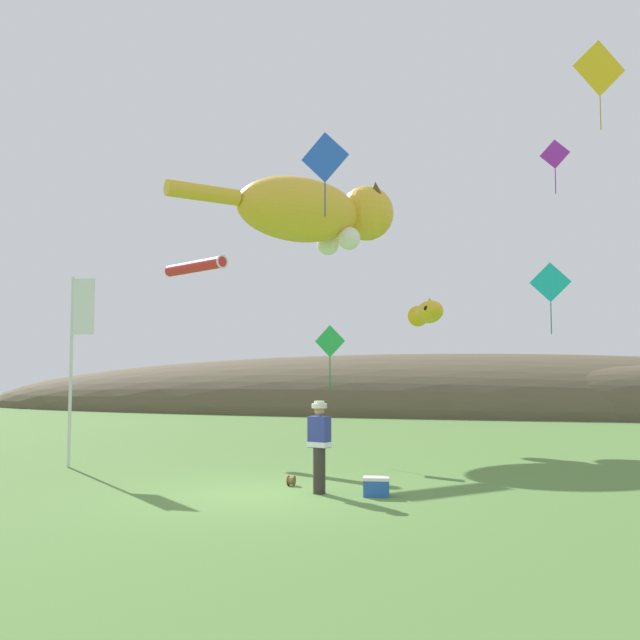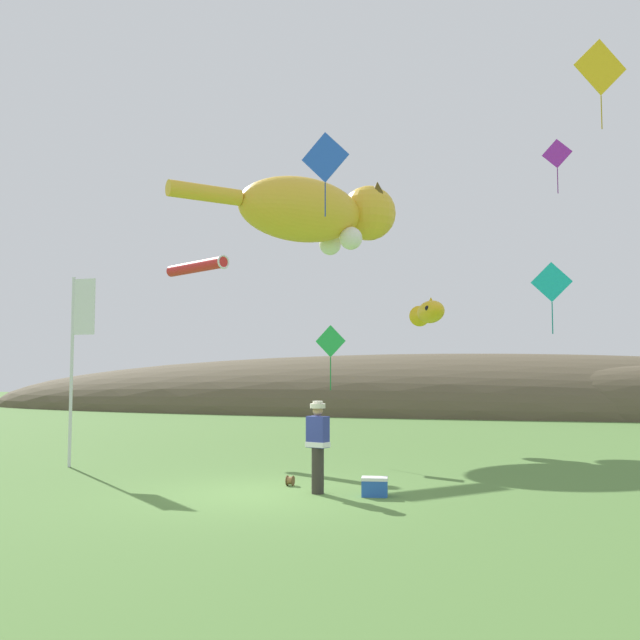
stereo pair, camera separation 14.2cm
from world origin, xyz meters
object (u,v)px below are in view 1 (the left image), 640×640
(festival_banner_pole, at_px, (77,342))
(kite_diamond_green, at_px, (330,342))
(kite_diamond_violet, at_px, (555,155))
(kite_diamond_teal, at_px, (550,283))
(kite_fish_windsock, at_px, (427,313))
(kite_diamond_gold, at_px, (599,69))
(kite_spool, at_px, (291,481))
(kite_giant_cat, at_px, (314,212))
(kite_diamond_blue, at_px, (325,158))
(picnic_cooler, at_px, (376,487))
(kite_tube_streamer, at_px, (196,267))
(festival_attendant, at_px, (319,444))

(festival_banner_pole, distance_m, kite_diamond_green, 6.59)
(kite_diamond_violet, bearing_deg, kite_diamond_teal, -95.40)
(kite_fish_windsock, height_order, kite_diamond_gold, kite_diamond_gold)
(kite_spool, xyz_separation_m, kite_giant_cat, (-2.78, 11.28, 8.26))
(kite_diamond_teal, xyz_separation_m, kite_diamond_blue, (-5.68, -3.44, 3.07))
(picnic_cooler, distance_m, kite_tube_streamer, 11.40)
(kite_diamond_teal, bearing_deg, festival_banner_pole, -153.81)
(kite_spool, relative_size, festival_banner_pole, 0.04)
(kite_diamond_teal, bearing_deg, kite_tube_streamer, -176.32)
(festival_attendant, xyz_separation_m, kite_diamond_teal, (4.65, 7.67, 3.91))
(festival_banner_pole, xyz_separation_m, kite_diamond_teal, (11.49, 5.65, 1.77))
(kite_fish_windsock, distance_m, kite_diamond_gold, 8.38)
(festival_attendant, relative_size, kite_diamond_green, 0.99)
(kite_tube_streamer, relative_size, kite_diamond_violet, 1.40)
(festival_attendant, bearing_deg, picnic_cooler, -0.11)
(kite_diamond_violet, xyz_separation_m, kite_diamond_blue, (-6.14, -8.26, -2.05))
(kite_diamond_gold, bearing_deg, festival_banner_pole, -162.27)
(festival_attendant, xyz_separation_m, kite_diamond_violet, (5.10, 12.49, 9.03))
(kite_diamond_green, bearing_deg, kite_diamond_teal, 20.29)
(kite_fish_windsock, xyz_separation_m, kite_diamond_gold, (4.95, -2.92, 6.10))
(picnic_cooler, distance_m, kite_diamond_teal, 9.65)
(kite_giant_cat, distance_m, kite_tube_streamer, 6.23)
(kite_tube_streamer, xyz_separation_m, kite_diamond_teal, (10.67, 0.69, -0.80))
(kite_spool, distance_m, kite_giant_cat, 14.26)
(kite_spool, xyz_separation_m, kite_diamond_teal, (5.46, 6.91, 4.76))
(festival_attendant, distance_m, kite_diamond_teal, 9.78)
(kite_diamond_green, bearing_deg, picnic_cooler, -66.74)
(festival_banner_pole, bearing_deg, kite_tube_streamer, 80.63)
(kite_diamond_violet, distance_m, kite_diamond_blue, 10.50)
(kite_fish_windsock, height_order, kite_tube_streamer, kite_tube_streamer)
(kite_tube_streamer, distance_m, kite_diamond_gold, 12.86)
(festival_attendant, height_order, kite_diamond_gold, kite_diamond_gold)
(kite_giant_cat, bearing_deg, festival_banner_pole, -107.99)
(festival_attendant, bearing_deg, kite_diamond_teal, 58.78)
(festival_attendant, bearing_deg, kite_spool, 136.99)
(festival_banner_pole, bearing_deg, kite_spool, -11.76)
(kite_spool, xyz_separation_m, festival_banner_pole, (-6.03, 1.26, 2.99))
(kite_spool, distance_m, kite_fish_windsock, 9.40)
(kite_diamond_violet, bearing_deg, kite_diamond_blue, -126.61)
(kite_tube_streamer, bearing_deg, kite_spool, -50.04)
(kite_spool, distance_m, kite_diamond_gold, 13.35)
(kite_tube_streamer, bearing_deg, kite_fish_windsock, 16.24)
(kite_spool, xyz_separation_m, kite_diamond_gold, (6.75, 5.34, 10.21))
(picnic_cooler, bearing_deg, kite_giant_cat, 111.35)
(kite_diamond_blue, bearing_deg, festival_attendant, -76.23)
(festival_attendant, xyz_separation_m, festival_banner_pole, (-6.85, 2.02, 2.14))
(kite_spool, relative_size, kite_diamond_violet, 0.11)
(festival_attendant, height_order, kite_spool, festival_attendant)
(kite_spool, bearing_deg, kite_diamond_violet, 63.23)
(kite_diamond_gold, relative_size, kite_diamond_green, 1.36)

